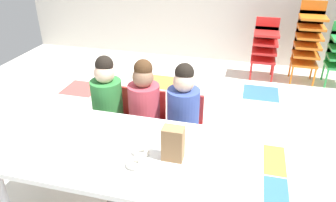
{
  "coord_description": "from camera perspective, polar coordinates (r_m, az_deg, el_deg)",
  "views": [
    {
      "loc": [
        0.68,
        -2.43,
        1.8
      ],
      "look_at": [
        0.2,
        -0.62,
        0.81
      ],
      "focal_mm": 34.26,
      "sensor_mm": 36.0,
      "label": 1
    }
  ],
  "objects": [
    {
      "name": "paper_bag_brown",
      "position": [
        1.95,
        0.91,
        -7.58
      ],
      "size": [
        0.13,
        0.09,
        0.22
      ],
      "primitive_type": "cube",
      "color": "#9E754C",
      "rests_on": "craft_table"
    },
    {
      "name": "donut_powdered_on_plate",
      "position": [
        1.95,
        -6.02,
        -10.99
      ],
      "size": [
        0.11,
        0.11,
        0.03
      ],
      "primitive_type": "torus",
      "color": "white",
      "rests_on": "craft_table"
    },
    {
      "name": "seated_child_far_right",
      "position": [
        2.57,
        2.77,
        -1.04
      ],
      "size": [
        0.34,
        0.34,
        0.92
      ],
      "color": "red",
      "rests_on": "ground_plane"
    },
    {
      "name": "kid_chair_red_stack",
      "position": [
        4.54,
        16.87,
        9.56
      ],
      "size": [
        0.32,
        0.3,
        0.8
      ],
      "color": "red",
      "rests_on": "ground_plane"
    },
    {
      "name": "ground_plane",
      "position": [
        3.1,
        -0.7,
        -7.69
      ],
      "size": [
        5.83,
        4.91,
        0.02
      ],
      "color": "silver"
    },
    {
      "name": "paper_plate_center_table",
      "position": [
        2.31,
        -19.18,
        -6.21
      ],
      "size": [
        0.18,
        0.18,
        0.01
      ],
      "primitive_type": "cylinder",
      "color": "white",
      "rests_on": "craft_table"
    },
    {
      "name": "donut_powdered_loose",
      "position": [
        2.04,
        -4.87,
        -9.02
      ],
      "size": [
        0.11,
        0.11,
        0.03
      ],
      "primitive_type": "torus",
      "color": "white",
      "rests_on": "craft_table"
    },
    {
      "name": "paper_plate_near_edge",
      "position": [
        1.96,
        -6.0,
        -11.41
      ],
      "size": [
        0.18,
        0.18,
        0.01
      ],
      "primitive_type": "cylinder",
      "color": "white",
      "rests_on": "craft_table"
    },
    {
      "name": "craft_table",
      "position": [
        2.13,
        -6.5,
        -9.54
      ],
      "size": [
        1.65,
        0.83,
        0.56
      ],
      "color": "white",
      "rests_on": "ground_plane"
    },
    {
      "name": "seated_child_near_camera",
      "position": [
        2.76,
        -10.74,
        0.65
      ],
      "size": [
        0.34,
        0.34,
        0.92
      ],
      "color": "red",
      "rests_on": "ground_plane"
    },
    {
      "name": "kid_chair_orange_stack",
      "position": [
        4.56,
        23.68,
        10.1
      ],
      "size": [
        0.32,
        0.3,
        1.04
      ],
      "color": "orange",
      "rests_on": "ground_plane"
    },
    {
      "name": "seated_child_middle_seat",
      "position": [
        2.65,
        -4.23,
        -0.17
      ],
      "size": [
        0.32,
        0.31,
        0.92
      ],
      "color": "red",
      "rests_on": "ground_plane"
    }
  ]
}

